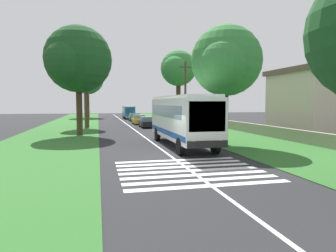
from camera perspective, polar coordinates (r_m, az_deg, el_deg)
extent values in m
plane|color=#262628|center=(18.44, 0.52, -5.70)|extent=(160.00, 160.00, 0.00)
cube|color=#2D6628|center=(33.05, -19.81, -1.47)|extent=(120.00, 8.00, 0.04)
cube|color=#2D6628|center=(35.09, 7.83, -0.93)|extent=(120.00, 8.00, 0.04)
cube|color=silver|center=(33.09, -5.56, -1.25)|extent=(110.00, 0.16, 0.01)
cube|color=white|center=(22.59, 2.55, 1.51)|extent=(11.00, 2.50, 2.90)
cube|color=slate|center=(22.86, 2.35, 2.85)|extent=(9.68, 2.54, 0.85)
cube|color=slate|center=(17.38, 7.38, 1.78)|extent=(0.08, 2.20, 1.74)
cube|color=#1E4C9E|center=(22.66, 2.54, -1.02)|extent=(10.78, 2.53, 0.36)
cube|color=white|center=(22.57, 2.56, 5.41)|extent=(10.56, 2.30, 0.18)
cube|color=black|center=(17.41, 7.47, -3.44)|extent=(0.16, 2.40, 0.40)
sphere|color=#F2EDCC|center=(17.18, 4.88, -3.08)|extent=(0.24, 0.24, 0.24)
sphere|color=#F2EDCC|center=(17.74, 9.84, -2.89)|extent=(0.24, 0.24, 0.24)
cylinder|color=black|center=(18.69, 2.33, -3.86)|extent=(1.10, 0.32, 1.10)
cylinder|color=black|center=(25.84, -2.01, -1.58)|extent=(1.10, 0.32, 1.10)
cylinder|color=black|center=(19.42, 8.91, -3.60)|extent=(1.10, 0.32, 1.10)
cylinder|color=black|center=(26.38, 2.90, -1.47)|extent=(1.10, 0.32, 1.10)
cube|color=silver|center=(12.16, 8.09, -11.01)|extent=(0.45, 6.80, 0.01)
cube|color=silver|center=(12.97, 6.64, -10.02)|extent=(0.45, 6.80, 0.01)
cube|color=silver|center=(13.80, 5.37, -9.13)|extent=(0.45, 6.80, 0.01)
cube|color=silver|center=(14.64, 4.24, -8.35)|extent=(0.45, 6.80, 0.01)
cube|color=silver|center=(15.48, 3.25, -7.64)|extent=(0.45, 6.80, 0.01)
cube|color=silver|center=(16.32, 2.36, -7.01)|extent=(0.45, 6.80, 0.01)
cube|color=silver|center=(17.18, 1.56, -6.44)|extent=(0.45, 6.80, 0.01)
cube|color=black|center=(40.20, -3.99, 0.49)|extent=(4.30, 1.75, 0.70)
cube|color=slate|center=(40.07, -3.97, 1.37)|extent=(2.00, 1.61, 0.55)
cylinder|color=black|center=(38.77, -4.82, 0.04)|extent=(0.64, 0.22, 0.64)
cylinder|color=black|center=(41.44, -5.35, 0.31)|extent=(0.64, 0.22, 0.64)
cylinder|color=black|center=(39.02, -2.55, 0.08)|extent=(0.64, 0.22, 0.64)
cylinder|color=black|center=(41.67, -3.22, 0.35)|extent=(0.64, 0.22, 0.64)
cube|color=gold|center=(46.54, -5.51, 1.00)|extent=(4.30, 1.75, 0.70)
cube|color=slate|center=(46.41, -5.50, 1.77)|extent=(2.00, 1.61, 0.55)
cylinder|color=black|center=(45.12, -6.27, 0.63)|extent=(0.64, 0.22, 0.64)
cylinder|color=black|center=(47.80, -6.65, 0.83)|extent=(0.64, 0.22, 0.64)
cylinder|color=black|center=(45.33, -4.31, 0.66)|extent=(0.64, 0.22, 0.64)
cylinder|color=black|center=(48.00, -4.80, 0.86)|extent=(0.64, 0.22, 0.64)
cube|color=#145933|center=(54.22, -6.31, 1.47)|extent=(4.30, 1.75, 0.70)
cube|color=slate|center=(54.09, -6.30, 2.12)|extent=(2.00, 1.61, 0.55)
cylinder|color=black|center=(52.80, -6.97, 1.16)|extent=(0.64, 0.22, 0.64)
cylinder|color=black|center=(55.49, -7.27, 1.31)|extent=(0.64, 0.22, 0.64)
cylinder|color=black|center=(52.99, -5.30, 1.18)|extent=(0.64, 0.22, 0.64)
cylinder|color=black|center=(55.66, -5.67, 1.33)|extent=(0.64, 0.22, 0.64)
cube|color=teal|center=(62.84, -7.41, 2.72)|extent=(6.00, 2.10, 2.10)
cube|color=slate|center=(63.03, -7.43, 3.06)|extent=(5.04, 2.13, 0.70)
cube|color=slate|center=(59.88, -7.13, 2.84)|extent=(0.06, 1.76, 1.18)
cylinder|color=black|center=(60.90, -8.11, 1.62)|extent=(0.76, 0.24, 0.76)
cylinder|color=black|center=(64.68, -8.40, 1.78)|extent=(0.76, 0.24, 0.76)
cylinder|color=black|center=(61.09, -6.34, 1.65)|extent=(0.76, 0.24, 0.76)
cylinder|color=black|center=(64.86, -6.73, 1.80)|extent=(0.76, 0.24, 0.76)
cylinder|color=#4C3826|center=(40.91, -15.06, 4.37)|extent=(0.59, 0.59, 6.60)
sphere|color=#1E5623|center=(41.18, -15.18, 10.78)|extent=(4.72, 4.72, 4.72)
sphere|color=#1E5623|center=(42.55, -15.10, 10.09)|extent=(3.34, 3.34, 3.34)
sphere|color=#1E5623|center=(40.00, -16.27, 10.44)|extent=(3.53, 3.53, 3.53)
cylinder|color=#3D2D1E|center=(31.44, -16.32, 3.55)|extent=(0.59, 0.59, 5.68)
sphere|color=#19471E|center=(31.74, -16.50, 11.95)|extent=(6.53, 6.53, 6.53)
sphere|color=#19471E|center=(33.62, -16.28, 10.67)|extent=(3.81, 3.81, 3.81)
sphere|color=#19471E|center=(30.13, -18.57, 11.38)|extent=(3.96, 3.96, 3.96)
cylinder|color=#3D2D1E|center=(69.66, -14.77, 4.32)|extent=(0.54, 0.54, 6.67)
sphere|color=#286B2D|center=(69.87, -14.86, 8.62)|extent=(6.92, 6.92, 6.92)
sphere|color=#286B2D|center=(71.90, -14.80, 8.08)|extent=(4.71, 4.71, 4.71)
sphere|color=#286B2D|center=(68.15, -15.78, 8.27)|extent=(4.77, 4.77, 4.77)
cylinder|color=#4C3826|center=(23.35, 10.76, 2.46)|extent=(0.40, 0.40, 4.88)
sphere|color=#337A38|center=(23.56, 10.89, 11.96)|extent=(5.27, 5.27, 5.27)
sphere|color=#337A38|center=(24.95, 9.38, 10.63)|extent=(3.64, 3.64, 3.64)
sphere|color=#337A38|center=(21.99, 10.37, 11.48)|extent=(3.36, 3.36, 3.36)
cylinder|color=#3D2D1E|center=(39.11, 1.96, 4.35)|extent=(0.58, 0.58, 6.37)
sphere|color=#337A38|center=(39.37, 1.98, 10.81)|extent=(4.54, 4.54, 4.54)
sphere|color=#337A38|center=(40.64, 1.47, 10.12)|extent=(3.24, 3.24, 3.24)
sphere|color=#337A38|center=(38.07, 1.42, 10.52)|extent=(3.35, 3.35, 3.35)
cylinder|color=#473828|center=(34.17, 3.27, 5.52)|extent=(0.24, 0.24, 7.76)
cube|color=#3D3326|center=(34.39, 3.30, 10.99)|extent=(0.12, 1.40, 0.12)
cube|color=#9E937F|center=(40.94, 9.80, 0.54)|extent=(70.00, 0.40, 1.02)
cube|color=beige|center=(35.89, 25.99, 3.79)|extent=(8.06, 7.07, 6.30)
cube|color=brown|center=(36.04, 26.17, 9.22)|extent=(8.66, 7.67, 0.53)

